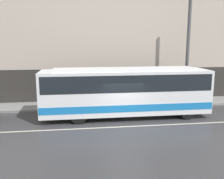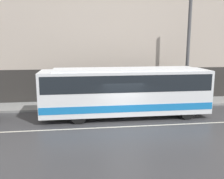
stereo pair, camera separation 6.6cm
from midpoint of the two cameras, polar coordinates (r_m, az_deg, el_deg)
The scene contains 7 objects.
ground_plane at distance 15.06m, azimuth 3.04°, elevation -8.48°, with size 60.00×60.00×0.00m, color #38383A.
sidewalk at distance 20.04m, azimuth 0.20°, elevation -3.33°, with size 60.00×2.58×0.16m.
building_facade at distance 20.91m, azimuth -0.35°, elevation 14.60°, with size 60.00×0.35×13.14m.
lane_stripe at distance 15.06m, azimuth 3.04°, elevation -8.47°, with size 54.00×0.14×0.01m.
transit_bus at distance 16.57m, azimuth 3.02°, elevation -0.08°, with size 11.06×2.54×3.28m.
utility_pole_near at distance 20.29m, azimuth 16.80°, elevation 8.03°, with size 0.25×0.25×7.99m.
pedestrian_waiting at distance 19.33m, azimuth -8.86°, elevation -1.56°, with size 0.36×0.36×1.56m.
Camera 1 is at (-2.75, -13.95, 4.96)m, focal length 40.00 mm.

